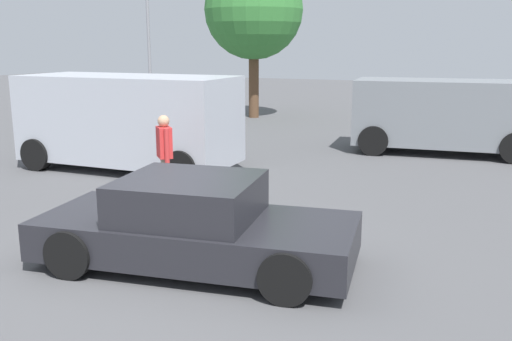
{
  "coord_description": "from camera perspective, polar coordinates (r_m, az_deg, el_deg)",
  "views": [
    {
      "loc": [
        3.79,
        -6.14,
        2.93
      ],
      "look_at": [
        0.2,
        2.19,
        0.9
      ],
      "focal_mm": 39.82,
      "sensor_mm": 36.0,
      "label": 1
    }
  ],
  "objects": [
    {
      "name": "ground_plane",
      "position": [
        7.79,
        -7.85,
        -9.61
      ],
      "size": [
        80.0,
        80.0,
        0.0
      ],
      "primitive_type": "plane",
      "color": "#515154"
    },
    {
      "name": "van_white",
      "position": [
        13.75,
        -12.64,
        5.05
      ],
      "size": [
        5.13,
        2.31,
        2.21
      ],
      "rotation": [
        0.0,
        0.0,
        0.02
      ],
      "color": "#B2B7C1",
      "rests_on": "ground_plane"
    },
    {
      "name": "tree_back_left",
      "position": [
        23.05,
        -0.23,
        15.82
      ],
      "size": [
        3.87,
        3.87,
        6.17
      ],
      "color": "brown",
      "rests_on": "ground_plane"
    },
    {
      "name": "pedestrian",
      "position": [
        10.89,
        -9.17,
        2.06
      ],
      "size": [
        0.45,
        0.46,
        1.63
      ],
      "rotation": [
        0.0,
        0.0,
        3.9
      ],
      "color": "gray",
      "rests_on": "ground_plane"
    },
    {
      "name": "light_post_mid",
      "position": [
        27.21,
        -10.87,
        16.27
      ],
      "size": [
        0.44,
        0.44,
        7.13
      ],
      "color": "gray",
      "rests_on": "ground_plane"
    },
    {
      "name": "sedan_foreground",
      "position": [
        7.67,
        -6.16,
        -5.51
      ],
      "size": [
        4.42,
        2.35,
        1.2
      ],
      "rotation": [
        0.0,
        0.0,
        0.14
      ],
      "color": "#232328",
      "rests_on": "ground_plane"
    },
    {
      "name": "suv_dark",
      "position": [
        16.25,
        18.35,
        5.45
      ],
      "size": [
        4.87,
        2.5,
        1.98
      ],
      "rotation": [
        0.0,
        0.0,
        3.23
      ],
      "color": "gray",
      "rests_on": "ground_plane"
    }
  ]
}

